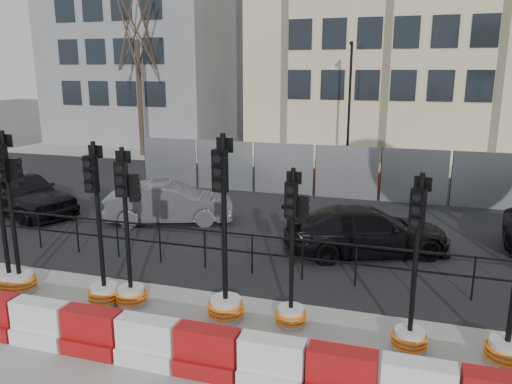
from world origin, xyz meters
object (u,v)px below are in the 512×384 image
(car_a, at_px, (22,193))
(car_c, at_px, (367,231))
(traffic_signal_h, at_px, (510,325))
(traffic_signal_a, at_px, (7,259))
(traffic_signal_d, at_px, (130,270))

(car_a, relative_size, car_c, 1.01)
(traffic_signal_h, distance_m, car_a, 14.73)
(traffic_signal_a, distance_m, car_c, 8.58)
(traffic_signal_a, bearing_deg, traffic_signal_h, 5.86)
(traffic_signal_a, relative_size, traffic_signal_h, 1.04)
(traffic_signal_a, xyz_separation_m, car_a, (-4.04, 4.98, 0.01))
(traffic_signal_d, xyz_separation_m, car_a, (-6.93, 4.79, -0.03))
(traffic_signal_d, bearing_deg, traffic_signal_a, 170.28)
(traffic_signal_h, bearing_deg, traffic_signal_d, -163.59)
(traffic_signal_h, bearing_deg, traffic_signal_a, -162.34)
(traffic_signal_d, relative_size, car_a, 0.69)
(traffic_signal_a, height_order, car_c, traffic_signal_a)
(traffic_signal_h, xyz_separation_m, car_c, (-2.64, 4.50, -0.09))
(traffic_signal_d, relative_size, traffic_signal_h, 0.95)
(car_a, bearing_deg, car_c, -73.27)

